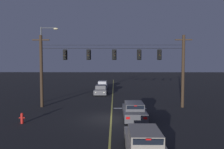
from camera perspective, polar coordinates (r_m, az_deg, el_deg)
name	(u,v)px	position (r m, az deg, el deg)	size (l,w,h in m)	color
ground_plane	(111,119)	(17.69, -0.23, -12.24)	(180.00, 180.00, 0.00)	black
lane_centre_stripe	(112,98)	(28.03, 0.13, -6.48)	(0.14, 60.00, 0.01)	#D1C64C
stop_bar_paint	(130,108)	(21.61, 5.06, -9.39)	(3.40, 0.36, 0.01)	silver
signal_span_assembly	(112,70)	(21.65, -0.03, 1.27)	(16.88, 0.32, 7.67)	#38281C
traffic_light_leftmost	(65,55)	(22.27, -13.07, 5.43)	(0.48, 0.41, 1.22)	black
traffic_light_left_inner	(89,55)	(21.81, -6.58, 5.54)	(0.48, 0.41, 1.22)	black
traffic_light_centre	(114,55)	(21.63, 0.63, 5.58)	(0.48, 0.41, 1.22)	black
traffic_light_right_inner	(139,55)	(21.79, 7.66, 5.54)	(0.48, 0.41, 1.22)	black
traffic_light_rightmost	(160,55)	(22.15, 13.20, 5.44)	(0.48, 0.41, 1.22)	black
car_waiting_near_lane	(134,111)	(17.69, 6.15, -10.08)	(1.80, 4.33, 1.39)	#4C4C51
car_oncoming_lead	(101,90)	(31.04, -3.13, -4.34)	(1.80, 4.42, 1.39)	#4C4C51
car_oncoming_trailing	(102,85)	(38.05, -2.71, -2.95)	(1.80, 4.42, 1.39)	#A5A5AD
car_waiting_second_near	(144,144)	(10.96, 8.99, -18.56)	(1.80, 4.33, 1.39)	gray
street_lamp_corner	(44,58)	(25.60, -18.49, 4.39)	(2.11, 0.30, 8.98)	#4C4F54
fire_hydrant	(22,118)	(17.68, -23.87, -11.04)	(0.44, 0.22, 0.84)	red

